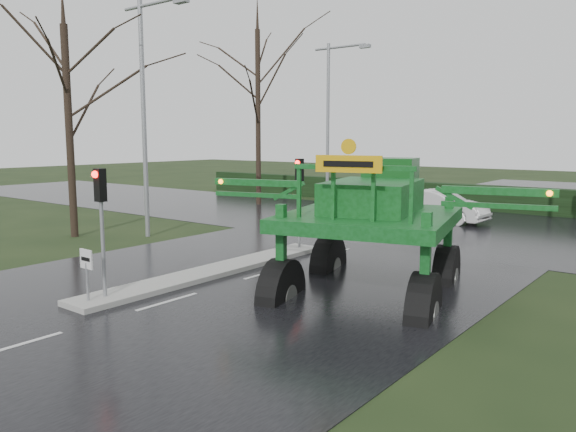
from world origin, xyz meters
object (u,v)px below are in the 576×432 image
Objects in this scene: white_sedan at (439,222)px; crop_sprayer at (285,204)px; keep_left_sign at (87,267)px; traffic_signal_mid at (299,184)px; traffic_signal_near at (101,205)px; street_light_left_near at (148,97)px; street_light_left_far at (332,110)px.

crop_sprayer is at bearing -168.32° from white_sedan.
crop_sprayer is (3.30, 3.96, 1.47)m from keep_left_sign.
crop_sprayer is (3.30, -5.03, -0.06)m from traffic_signal_mid.
white_sedan is (1.10, 10.56, -2.59)m from traffic_signal_mid.
traffic_signal_near and traffic_signal_mid have the same top height.
street_light_left_near reaches higher than crop_sprayer.
street_light_left_far is at bearing 105.74° from crop_sprayer.
traffic_signal_mid is at bearing 12.21° from street_light_left_near.
crop_sprayer is at bearing -56.74° from traffic_signal_mid.
crop_sprayer is at bearing 46.40° from traffic_signal_near.
traffic_signal_mid is at bearing 108.84° from crop_sprayer.
keep_left_sign is 9.12m from traffic_signal_mid.
street_light_left_far is (-6.89, 12.51, 3.40)m from traffic_signal_mid.
street_light_left_far is at bearing 118.86° from traffic_signal_mid.
traffic_signal_near is 0.38× the size of crop_sprayer.
street_light_left_far reaches higher than keep_left_sign.
keep_left_sign is 0.28× the size of white_sedan.
white_sedan is at bearing 86.70° from traffic_signal_near.
traffic_signal_near is 4.79m from crop_sprayer.
street_light_left_far is 10.18m from white_sedan.
traffic_signal_mid is 14.68m from street_light_left_far.
traffic_signal_near is at bearing 90.00° from keep_left_sign.
street_light_left_far reaches higher than traffic_signal_near.
crop_sprayer is at bearing -59.83° from street_light_left_far.
traffic_signal_near is at bearing -71.83° from street_light_left_far.
traffic_signal_near is 0.72× the size of white_sedan.
street_light_left_near reaches higher than traffic_signal_mid.
street_light_left_near is at bearing 150.08° from white_sedan.
crop_sprayer is (10.20, -17.54, -3.46)m from street_light_left_far.
white_sedan is (-2.20, 15.59, -2.53)m from crop_sprayer.
street_light_left_far is at bearing 79.93° from white_sedan.
traffic_signal_near is at bearing -90.00° from traffic_signal_mid.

